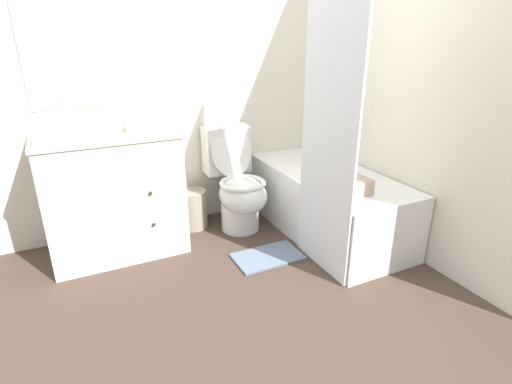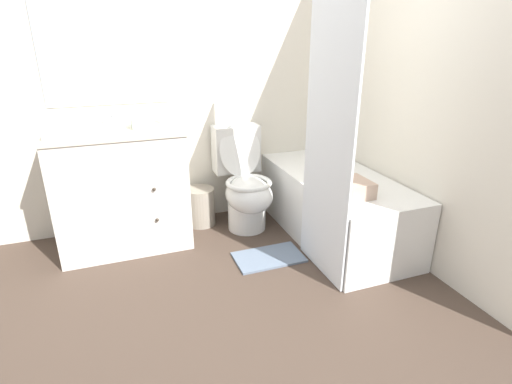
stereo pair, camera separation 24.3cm
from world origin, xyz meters
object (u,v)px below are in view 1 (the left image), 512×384
vanity_cabinet (114,192)px  bath_towel_folded (346,185)px  tissue_box (133,124)px  wastebasket (193,209)px  hand_towel_folded (52,138)px  sink_faucet (101,121)px  toilet (237,185)px  bath_mat (268,257)px  bathtub (327,202)px  soap_dispenser (157,118)px

vanity_cabinet → bath_towel_folded: (1.39, -0.82, 0.10)m
vanity_cabinet → bath_towel_folded: size_ratio=3.31×
tissue_box → wastebasket: bearing=21.5°
hand_towel_folded → sink_faucet: bearing=48.5°
sink_faucet → toilet: sink_faucet is taller
hand_towel_folded → bath_mat: hand_towel_folded is taller
bathtub → bath_towel_folded: 0.51m
tissue_box → soap_dispenser: size_ratio=1.12×
toilet → tissue_box: 0.95m
toilet → tissue_box: tissue_box is taller
vanity_cabinet → bath_mat: bearing=-33.1°
wastebasket → hand_towel_folded: 1.22m
bathtub → sink_faucet: bearing=157.6°
toilet → vanity_cabinet: bearing=177.2°
toilet → soap_dispenser: (-0.58, 0.08, 0.58)m
vanity_cabinet → toilet: 0.94m
sink_faucet → wastebasket: bearing=-7.9°
soap_dispenser → tissue_box: bearing=-153.8°
bath_towel_folded → wastebasket: bearing=130.2°
toilet → hand_towel_folded: (-1.26, -0.12, 0.55)m
vanity_cabinet → bath_mat: 1.19m
vanity_cabinet → bath_mat: vanity_cabinet is taller
bathtub → toilet: bearing=147.2°
bath_towel_folded → tissue_box: bearing=147.5°
vanity_cabinet → hand_towel_folded: hand_towel_folded is taller
tissue_box → soap_dispenser: (0.18, 0.09, 0.01)m
wastebasket → toilet: bearing=-25.5°
bathtub → hand_towel_folded: size_ratio=6.98×
wastebasket → bath_towel_folded: size_ratio=1.13×
bathtub → bath_mat: 0.69m
bathtub → soap_dispenser: bearing=158.2°
sink_faucet → bathtub: 1.80m
bath_towel_folded → hand_towel_folded: bearing=158.9°
bath_towel_folded → bath_mat: bearing=154.7°
sink_faucet → bathtub: (1.54, -0.64, -0.67)m
vanity_cabinet → toilet: vanity_cabinet is taller
bath_mat → bath_towel_folded: bearing=-25.3°
vanity_cabinet → hand_towel_folded: size_ratio=4.49×
sink_faucet → hand_towel_folded: bearing=-131.5°
hand_towel_folded → wastebasket: bearing=16.8°
bathtub → bath_mat: (-0.62, -0.17, -0.25)m
sink_faucet → soap_dispenser: 0.39m
vanity_cabinet → sink_faucet: bearing=90.0°
wastebasket → bath_mat: (0.33, -0.72, -0.15)m
vanity_cabinet → tissue_box: size_ratio=6.24×
sink_faucet → bath_towel_folded: 1.77m
hand_towel_folded → vanity_cabinet: bearing=26.9°
tissue_box → bath_mat: 1.31m
toilet → bathtub: bearing=-32.8°
sink_faucet → wastebasket: size_ratio=0.45×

